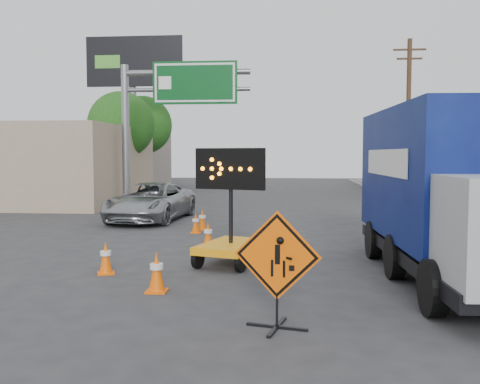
# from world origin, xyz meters

# --- Properties ---
(ground) EXTENTS (100.00, 100.00, 0.00)m
(ground) POSITION_xyz_m (0.00, 0.00, 0.00)
(ground) COLOR #2D2D30
(ground) RESTS_ON ground
(curb_right) EXTENTS (0.40, 60.00, 0.12)m
(curb_right) POSITION_xyz_m (7.20, 15.00, 0.06)
(curb_right) COLOR gray
(curb_right) RESTS_ON ground
(storefront_left_near) EXTENTS (14.00, 10.00, 4.00)m
(storefront_left_near) POSITION_xyz_m (-14.00, 20.00, 2.00)
(storefront_left_near) COLOR tan
(storefront_left_near) RESTS_ON ground
(storefront_left_far) EXTENTS (12.00, 10.00, 4.40)m
(storefront_left_far) POSITION_xyz_m (-15.00, 34.00, 2.20)
(storefront_left_far) COLOR gray
(storefront_left_far) RESTS_ON ground
(building_right_far) EXTENTS (10.00, 14.00, 4.60)m
(building_right_far) POSITION_xyz_m (13.00, 30.00, 2.30)
(building_right_far) COLOR tan
(building_right_far) RESTS_ON ground
(highway_gantry) EXTENTS (6.18, 0.38, 6.90)m
(highway_gantry) POSITION_xyz_m (-4.43, 17.96, 5.07)
(highway_gantry) COLOR slate
(highway_gantry) RESTS_ON ground
(billboard) EXTENTS (6.10, 0.54, 9.85)m
(billboard) POSITION_xyz_m (-8.35, 25.87, 7.35)
(billboard) COLOR slate
(billboard) RESTS_ON ground
(utility_pole_far) EXTENTS (1.80, 0.26, 9.00)m
(utility_pole_far) POSITION_xyz_m (8.00, 24.00, 4.68)
(utility_pole_far) COLOR #46301E
(utility_pole_far) RESTS_ON ground
(tree_left_near) EXTENTS (3.71, 3.71, 6.03)m
(tree_left_near) POSITION_xyz_m (-8.00, 22.00, 4.16)
(tree_left_near) COLOR #46301E
(tree_left_near) RESTS_ON ground
(tree_left_far) EXTENTS (4.10, 4.10, 6.66)m
(tree_left_far) POSITION_xyz_m (-9.00, 30.00, 4.60)
(tree_left_far) COLOR #46301E
(tree_left_far) RESTS_ON ground
(construction_sign) EXTENTS (1.29, 0.92, 1.75)m
(construction_sign) POSITION_xyz_m (1.19, 0.62, 0.92)
(construction_sign) COLOR black
(construction_sign) RESTS_ON ground
(arrow_board) EXTENTS (1.66, 2.15, 2.70)m
(arrow_board) POSITION_xyz_m (0.01, 5.08, 0.61)
(arrow_board) COLOR orange
(arrow_board) RESTS_ON ground
(pickup_truck) EXTENTS (2.84, 5.40, 1.45)m
(pickup_truck) POSITION_xyz_m (-4.00, 13.03, 0.72)
(pickup_truck) COLOR #9EA1A5
(pickup_truck) RESTS_ON ground
(box_truck) EXTENTS (2.62, 7.52, 3.54)m
(box_truck) POSITION_xyz_m (4.58, 4.00, 1.60)
(box_truck) COLOR black
(box_truck) RESTS_ON ground
(cone_a) EXTENTS (0.39, 0.39, 0.76)m
(cone_a) POSITION_xyz_m (-1.10, 2.50, 0.38)
(cone_a) COLOR #FF5F05
(cone_a) RESTS_ON ground
(cone_b) EXTENTS (0.46, 0.46, 0.71)m
(cone_b) POSITION_xyz_m (-2.56, 3.88, 0.35)
(cone_b) COLOR #FF5F05
(cone_b) RESTS_ON ground
(cone_c) EXTENTS (0.40, 0.40, 0.71)m
(cone_c) POSITION_xyz_m (-0.86, 7.26, 0.35)
(cone_c) COLOR #FF5F05
(cone_c) RESTS_ON ground
(cone_d) EXTENTS (0.37, 0.37, 0.66)m
(cone_d) POSITION_xyz_m (-1.67, 9.90, 0.33)
(cone_d) COLOR #FF5F05
(cone_d) RESTS_ON ground
(cone_e) EXTENTS (0.38, 0.38, 0.71)m
(cone_e) POSITION_xyz_m (-1.58, 10.65, 0.35)
(cone_e) COLOR #FF5F05
(cone_e) RESTS_ON ground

